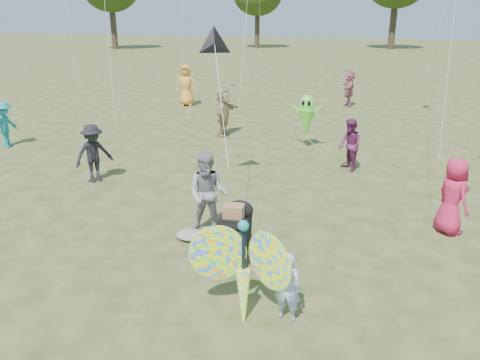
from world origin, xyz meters
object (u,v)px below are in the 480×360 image
crowd_a (453,196)px  crowd_e (350,145)px  crowd_b (94,154)px  jogging_stroller (236,228)px  butterfly_kite (243,270)px  alien_kite (306,119)px  adult_man (208,194)px  crowd_d (224,112)px  crowd_j (349,88)px  child_girl (288,287)px  crowd_g (186,85)px  crowd_i (5,124)px

crowd_a → crowd_e: size_ratio=1.07×
crowd_b → jogging_stroller: size_ratio=1.40×
butterfly_kite → alien_kite: size_ratio=1.00×
adult_man → alien_kite: alien_kite is taller
crowd_e → butterfly_kite: butterfly_kite is taller
crowd_d → adult_man: bearing=-157.9°
crowd_e → alien_kite: bearing=-175.6°
crowd_e → jogging_stroller: crowd_e is taller
butterfly_kite → jogging_stroller: bearing=112.0°
adult_man → crowd_j: bearing=76.8°
child_girl → crowd_e: bearing=-87.1°
crowd_e → alien_kite: (-1.57, 1.94, 0.24)m
adult_man → crowd_b: 4.37m
crowd_g → crowd_j: bearing=1.1°
crowd_b → crowd_d: 5.88m
crowd_b → butterfly_kite: (5.39, -4.31, -0.03)m
crowd_b → crowd_a: bearing=-60.6°
child_girl → alien_kite: alien_kite is taller
child_girl → crowd_j: 16.91m
adult_man → crowd_d: bearing=99.5°
crowd_d → crowd_e: size_ratio=1.17×
crowd_b → alien_kite: bearing=-11.2°
crowd_j → crowd_g: bearing=-80.0°
adult_man → crowd_d: crowd_d is taller
crowd_g → crowd_i: size_ratio=1.29×
crowd_i → crowd_j: size_ratio=0.86×
butterfly_kite → alien_kite: alien_kite is taller
crowd_j → alien_kite: bearing=-11.0°
crowd_g → alien_kite: (6.69, -5.63, 0.01)m
crowd_j → butterfly_kite: crowd_j is taller
crowd_b → crowd_e: bearing=-32.3°
crowd_g → jogging_stroller: 14.96m
crowd_i → alien_kite: bearing=-82.1°
crowd_i → jogging_stroller: crowd_i is taller
crowd_a → crowd_e: (-2.29, 3.39, -0.05)m
crowd_a → crowd_j: (-3.22, 13.11, 0.08)m
crowd_i → alien_kite: 9.83m
child_girl → crowd_g: 16.81m
child_girl → crowd_a: bearing=-118.8°
crowd_j → jogging_stroller: (-0.51, -15.46, -0.25)m
crowd_g → crowd_i: 8.85m
crowd_j → jogging_stroller: 15.47m
crowd_d → alien_kite: alien_kite is taller
crowd_j → crowd_b: bearing=-29.0°
child_girl → jogging_stroller: size_ratio=0.98×
crowd_i → butterfly_kite: 12.02m
crowd_b → crowd_i: size_ratio=1.03×
child_girl → crowd_j: bearing=-83.0°
jogging_stroller → butterfly_kite: (0.61, -1.51, 0.12)m
adult_man → butterfly_kite: (1.47, -2.38, -0.10)m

